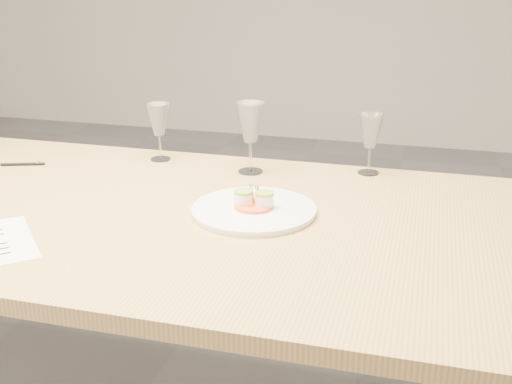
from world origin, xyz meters
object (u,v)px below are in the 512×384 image
(wine_glass_1, at_px, (159,121))
(ballpoint_pen, at_px, (23,164))
(dinner_plate, at_px, (254,209))
(dining_table, at_px, (98,226))
(wine_glass_2, at_px, (250,124))
(wine_glass_3, at_px, (371,132))

(wine_glass_1, bearing_deg, ballpoint_pen, -156.12)
(dinner_plate, relative_size, ballpoint_pen, 2.43)
(ballpoint_pen, relative_size, wine_glass_1, 0.71)
(ballpoint_pen, distance_m, wine_glass_1, 0.44)
(dining_table, xyz_separation_m, wine_glass_2, (0.32, 0.36, 0.22))
(dinner_plate, relative_size, wine_glass_3, 1.75)
(ballpoint_pen, relative_size, wine_glass_2, 0.61)
(wine_glass_1, bearing_deg, wine_glass_2, -8.30)
(dining_table, relative_size, ballpoint_pen, 18.60)
(dining_table, relative_size, wine_glass_2, 11.36)
(wine_glass_2, bearing_deg, wine_glass_3, 13.36)
(ballpoint_pen, bearing_deg, dinner_plate, -33.24)
(dinner_plate, xyz_separation_m, wine_glass_1, (-0.41, 0.36, 0.11))
(ballpoint_pen, bearing_deg, wine_glass_3, -8.39)
(wine_glass_1, xyz_separation_m, wine_glass_3, (0.65, 0.04, -0.00))
(dining_table, bearing_deg, ballpoint_pen, 148.31)
(wine_glass_1, distance_m, wine_glass_3, 0.65)
(dining_table, bearing_deg, dinner_plate, 5.27)
(ballpoint_pen, distance_m, wine_glass_2, 0.72)
(dining_table, relative_size, dinner_plate, 7.65)
(dining_table, xyz_separation_m, wine_glass_3, (0.66, 0.44, 0.19))
(ballpoint_pen, relative_size, wine_glass_3, 0.72)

